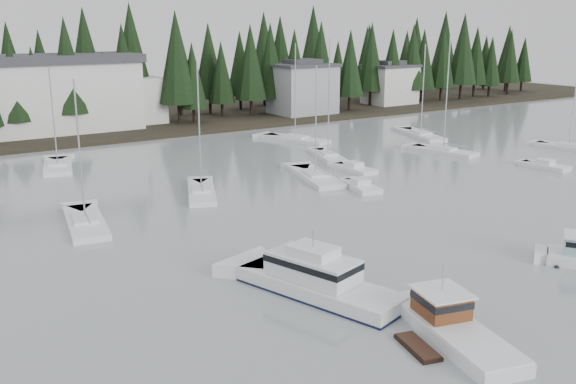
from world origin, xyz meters
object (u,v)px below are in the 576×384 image
harbor_inn (65,94)px  runabout_1 (360,187)px  house_east_a (303,88)px  sailboat_2 (86,225)px  cabin_cruiser_center (317,283)px  house_east_b (390,83)px  runabout_4 (354,170)px  sailboat_4 (443,152)px  sailboat_10 (421,136)px  sailboat_7 (295,140)px  sailboat_9 (202,194)px  sailboat_5 (328,157)px  sailboat_6 (58,168)px  runabout_2 (545,167)px  lobster_boat_brown (452,330)px  sailboat_1 (315,178)px  sailboat_0 (569,149)px

harbor_inn → runabout_1: (14.81, -49.06, -5.64)m
runabout_1 → house_east_a: bearing=-14.8°
sailboat_2 → cabin_cruiser_center: bearing=-149.9°
sailboat_2 → runabout_1: 26.07m
house_east_b → sailboat_2: size_ratio=0.78×
runabout_1 → runabout_4: (4.38, 6.42, 0.00)m
house_east_a → sailboat_4: sailboat_4 is taller
sailboat_2 → sailboat_10: 54.58m
sailboat_4 → sailboat_10: (6.41, 10.35, -0.03)m
sailboat_7 → sailboat_9: bearing=109.9°
sailboat_5 → sailboat_6: 30.95m
sailboat_6 → sailboat_7: bearing=-76.2°
sailboat_6 → runabout_1: 34.00m
runabout_2 → runabout_1: bearing=71.2°
sailboat_6 → sailboat_9: 20.84m
sailboat_6 → runabout_2: (45.32, -29.96, 0.07)m
cabin_cruiser_center → house_east_b: bearing=-61.3°
cabin_cruiser_center → sailboat_9: sailboat_9 is taller
lobster_boat_brown → runabout_4: 38.54m
harbor_inn → sailboat_6: (-7.44, -23.36, -5.72)m
sailboat_1 → sailboat_5: sailboat_5 is taller
cabin_cruiser_center → sailboat_4: (38.42, 26.09, -0.59)m
house_east_b → cabin_cruiser_center: house_east_b is taller
house_east_b → sailboat_1: 62.75m
sailboat_10 → runabout_1: (-26.50, -18.45, 0.07)m
house_east_b → runabout_2: (-23.08, -50.98, -4.27)m
sailboat_7 → sailboat_10: sailboat_7 is taller
lobster_boat_brown → sailboat_6: sailboat_6 is taller
sailboat_1 → runabout_1: size_ratio=2.16×
sailboat_2 → sailboat_4: sailboat_4 is taller
cabin_cruiser_center → sailboat_1: size_ratio=0.91×
sailboat_0 → sailboat_1: 36.84m
runabout_4 → sailboat_5: bearing=-17.2°
sailboat_9 → lobster_boat_brown: bearing=-159.3°
house_east_b → runabout_2: 56.13m
sailboat_10 → runabout_2: bearing=-170.7°
lobster_boat_brown → sailboat_9: sailboat_9 is taller
house_east_b → sailboat_9: bearing=-146.3°
sailboat_2 → sailboat_6: bearing=1.3°
house_east_b → lobster_boat_brown: 95.94m
harbor_inn → sailboat_1: sailboat_1 is taller
cabin_cruiser_center → runabout_4: bearing=-59.4°
sailboat_10 → runabout_4: 25.18m
cabin_cruiser_center → sailboat_1: sailboat_1 is taller
sailboat_1 → runabout_2: 26.32m
sailboat_2 → sailboat_5: 33.71m
runabout_1 → sailboat_4: bearing=-54.5°
sailboat_5 → runabout_4: bearing=-175.8°
sailboat_0 → runabout_4: size_ratio=2.34×
harbor_inn → sailboat_4: bearing=-49.6°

